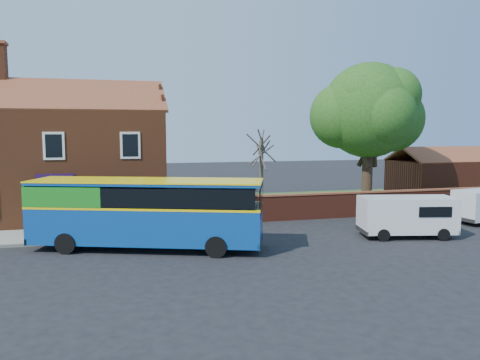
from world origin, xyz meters
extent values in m
plane|color=black|center=(0.00, 0.00, 0.00)|extent=(120.00, 120.00, 0.00)
cube|color=gray|center=(-7.00, 5.75, 0.06)|extent=(18.00, 3.50, 0.12)
cube|color=slate|center=(-7.00, 4.00, 0.07)|extent=(18.00, 0.15, 0.14)
cube|color=#426B28|center=(13.00, 13.00, 0.02)|extent=(26.00, 12.00, 0.04)
cube|color=brown|center=(-7.00, 11.50, 3.25)|extent=(12.00, 8.00, 6.50)
cube|color=brown|center=(-7.00, 9.50, 7.50)|extent=(12.30, 4.08, 2.16)
cube|color=brown|center=(-7.00, 13.50, 7.50)|extent=(12.30, 4.08, 2.16)
cube|color=black|center=(-7.00, 7.47, 4.60)|extent=(1.10, 0.06, 1.50)
cube|color=#4C0F19|center=(-7.00, 7.45, 1.10)|extent=(0.95, 0.04, 2.10)
cube|color=silver|center=(-7.00, 7.47, 1.15)|extent=(1.20, 0.06, 2.30)
cube|color=#290E3F|center=(-7.00, 7.44, 2.80)|extent=(2.00, 0.06, 0.60)
cube|color=maroon|center=(13.00, 7.00, 0.75)|extent=(22.00, 0.30, 1.50)
cube|color=brown|center=(13.00, 7.00, 1.55)|extent=(22.00, 0.38, 0.10)
cube|color=maroon|center=(22.00, 13.00, 1.50)|extent=(8.00, 5.00, 3.00)
cube|color=brown|center=(22.00, 11.75, 3.55)|extent=(8.20, 2.56, 1.24)
cube|color=brown|center=(22.00, 14.25, 3.55)|extent=(8.20, 2.56, 1.24)
cube|color=#0D4497|center=(-2.44, 2.12, 1.20)|extent=(10.71, 5.99, 1.66)
cube|color=yellow|center=(-2.44, 2.12, 2.03)|extent=(10.73, 6.02, 0.10)
cube|color=black|center=(-2.44, 2.12, 2.52)|extent=(10.32, 5.87, 0.83)
cube|color=#1D891F|center=(-5.68, 3.29, 2.52)|extent=(4.24, 3.70, 0.89)
cube|color=#0D4497|center=(-2.44, 2.12, 3.08)|extent=(10.71, 5.99, 0.14)
cube|color=yellow|center=(-2.44, 2.12, 3.16)|extent=(10.76, 6.05, 0.06)
cylinder|color=black|center=(-6.00, 2.10, 0.47)|extent=(0.98, 0.58, 0.94)
cylinder|color=black|center=(-5.17, 4.40, 0.47)|extent=(0.98, 0.58, 0.94)
cylinder|color=black|center=(0.29, -0.17, 0.47)|extent=(0.98, 0.58, 0.94)
cylinder|color=black|center=(1.12, 2.14, 0.47)|extent=(0.98, 0.58, 0.94)
cube|color=silver|center=(10.49, 1.22, 1.17)|extent=(4.97, 2.82, 1.78)
cube|color=black|center=(12.55, 0.77, 1.45)|extent=(0.41, 1.57, 0.70)
cube|color=black|center=(12.74, 0.73, 0.37)|extent=(0.49, 1.85, 0.22)
cylinder|color=black|center=(8.84, 0.68, 0.31)|extent=(0.65, 0.35, 0.62)
cylinder|color=black|center=(9.21, 2.39, 0.31)|extent=(0.65, 0.35, 0.62)
cylinder|color=black|center=(11.77, 0.05, 0.31)|extent=(0.65, 0.35, 0.62)
cylinder|color=black|center=(12.14, 1.76, 0.31)|extent=(0.65, 0.35, 0.62)
cylinder|color=black|center=(16.01, 3.97, 0.29)|extent=(0.61, 0.30, 0.59)
cylinder|color=black|center=(13.15, 9.89, 2.09)|extent=(0.73, 0.73, 4.18)
sphere|color=#417A26|center=(13.15, 9.89, 6.81)|extent=(6.54, 6.54, 6.54)
sphere|color=#417A26|center=(15.06, 10.25, 6.26)|extent=(4.72, 4.72, 4.72)
sphere|color=#417A26|center=(11.43, 10.43, 6.45)|extent=(4.54, 4.54, 4.54)
cylinder|color=#4C4238|center=(5.39, 9.85, 2.40)|extent=(0.27, 0.27, 4.80)
cylinder|color=#4C4238|center=(5.39, 9.85, 4.11)|extent=(0.28, 2.34, 1.88)
cylinder|color=#4C4238|center=(5.39, 9.85, 3.94)|extent=(1.22, 1.73, 1.73)
cylinder|color=#4C4238|center=(5.39, 9.85, 4.28)|extent=(1.96, 0.90, 1.91)
camera|label=1|loc=(-3.66, -19.34, 5.40)|focal=35.00mm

